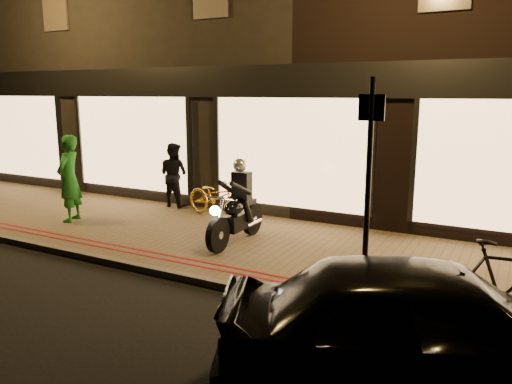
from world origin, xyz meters
TOP-DOWN VIEW (x-y plane):
  - ground at (0.00, 0.00)m, footprint 90.00×90.00m
  - sidewalk at (0.00, 2.00)m, footprint 50.00×4.00m
  - kerb_stone at (0.00, 0.05)m, footprint 50.00×0.14m
  - red_kerb_lines at (0.00, 0.55)m, footprint 50.00×0.26m
  - building_row at (-0.00, 8.99)m, footprint 48.00×10.11m
  - motorcycle at (-0.13, 1.90)m, footprint 0.60×1.94m
  - sign_post at (2.67, 0.69)m, footprint 0.35×0.08m
  - bicycle_gold at (-1.51, 3.30)m, footprint 1.87×1.04m
  - bicycle_dark at (4.48, 0.37)m, footprint 1.86×0.72m
  - person_green at (-4.17, 1.55)m, footprint 0.66×0.81m
  - person_dark at (-3.05, 3.78)m, footprint 0.79×0.63m
  - parked_car at (3.91, -1.28)m, footprint 4.47×3.15m

SIDE VIEW (x-z plane):
  - ground at x=0.00m, z-range 0.00..0.00m
  - sidewalk at x=0.00m, z-range 0.00..0.12m
  - kerb_stone at x=0.00m, z-range 0.00..0.12m
  - red_kerb_lines at x=0.00m, z-range 0.12..0.13m
  - bicycle_gold at x=-1.51m, z-range 0.12..1.05m
  - bicycle_dark at x=4.48m, z-range 0.12..1.21m
  - parked_car at x=3.91m, z-range 0.00..1.41m
  - motorcycle at x=-0.13m, z-range -0.06..1.53m
  - person_dark at x=-3.05m, z-range 0.12..1.70m
  - person_green at x=-4.17m, z-range 0.12..2.02m
  - sign_post at x=2.67m, z-range 0.30..3.30m
  - building_row at x=0.00m, z-range 0.00..8.50m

